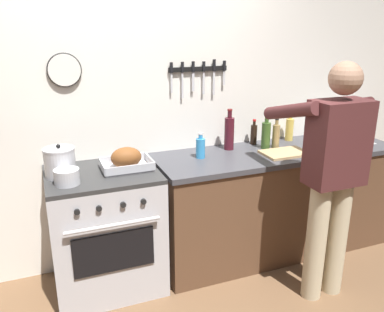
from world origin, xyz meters
TOP-DOWN VIEW (x-y plane):
  - wall_back at (-0.00, 1.35)m, footprint 6.00×0.13m
  - counter_block at (1.21, 0.99)m, footprint 2.03×0.65m
  - stove at (-0.22, 0.99)m, footprint 0.76×0.67m
  - person_cook at (1.20, 0.34)m, footprint 0.51×0.63m
  - roasting_pan at (-0.04, 0.99)m, footprint 0.35×0.26m
  - stock_pot at (-0.48, 1.01)m, footprint 0.21×0.21m
  - saucepan at (-0.46, 0.85)m, footprint 0.16×0.16m
  - cutting_board at (1.19, 0.87)m, footprint 0.36×0.24m
  - bottle_vinegar at (1.22, 1.05)m, footprint 0.06×0.06m
  - bottle_olive_oil at (1.13, 1.07)m, footprint 0.07×0.07m
  - bottle_soy_sauce at (1.10, 1.21)m, footprint 0.05×0.05m
  - bottle_dish_soap at (0.54, 1.03)m, footprint 0.07×0.07m
  - bottle_wine_red at (0.84, 1.16)m, footprint 0.08×0.08m
  - bottle_cooking_oil at (1.46, 1.21)m, footprint 0.07×0.07m

SIDE VIEW (x-z plane):
  - stove at x=-0.22m, z-range 0.00..0.90m
  - counter_block at x=1.21m, z-range 0.01..0.91m
  - cutting_board at x=1.19m, z-range 0.90..0.92m
  - saucepan at x=-0.46m, z-range 0.90..1.00m
  - person_cook at x=1.20m, z-range 0.12..1.78m
  - roasting_pan at x=-0.04m, z-range 0.89..1.05m
  - bottle_dish_soap at x=0.54m, z-range 0.88..1.08m
  - bottle_soy_sauce at x=1.10m, z-range 0.88..1.10m
  - stock_pot at x=-0.48m, z-range 0.89..1.11m
  - bottle_cooking_oil at x=1.46m, z-range 0.88..1.13m
  - bottle_vinegar at x=1.22m, z-range 0.88..1.13m
  - bottle_olive_oil at x=1.13m, z-range 0.88..1.16m
  - bottle_wine_red at x=0.84m, z-range 0.87..1.21m
  - wall_back at x=0.00m, z-range 0.00..2.60m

